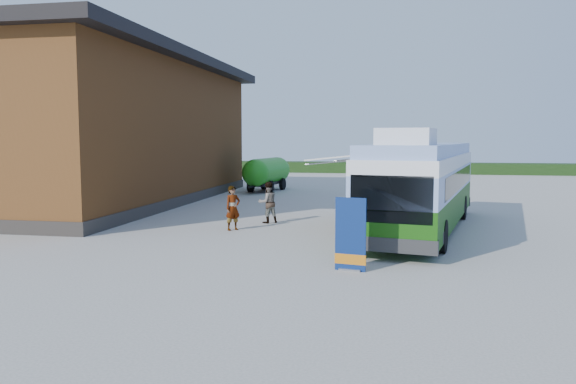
% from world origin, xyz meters
% --- Properties ---
extents(ground, '(100.00, 100.00, 0.00)m').
position_xyz_m(ground, '(0.00, 0.00, 0.00)').
color(ground, '#BCB7AD').
rests_on(ground, ground).
extents(barn, '(9.60, 21.20, 7.50)m').
position_xyz_m(barn, '(-10.50, 10.00, 3.59)').
color(barn, brown).
rests_on(barn, ground).
extents(hedge, '(40.00, 3.00, 1.00)m').
position_xyz_m(hedge, '(8.00, 38.00, 0.50)').
color(hedge, '#264419').
rests_on(hedge, ground).
extents(bus, '(4.64, 11.88, 3.57)m').
position_xyz_m(bus, '(4.70, 3.47, 1.71)').
color(bus, '#226611').
rests_on(bus, ground).
extents(awning, '(3.26, 4.48, 0.51)m').
position_xyz_m(awning, '(2.38, 3.88, 2.60)').
color(awning, white).
rests_on(awning, ground).
extents(banner, '(0.79, 0.28, 1.83)m').
position_xyz_m(banner, '(2.65, -3.17, 0.75)').
color(banner, navy).
rests_on(banner, ground).
extents(picnic_table, '(1.75, 1.64, 0.84)m').
position_xyz_m(picnic_table, '(2.66, 2.38, 0.62)').
color(picnic_table, '#A87A4F').
rests_on(picnic_table, ground).
extents(person_a, '(0.67, 0.69, 1.59)m').
position_xyz_m(person_a, '(-1.97, 2.31, 0.80)').
color(person_a, '#999999').
rests_on(person_a, ground).
extents(person_b, '(0.99, 0.95, 1.61)m').
position_xyz_m(person_b, '(-1.13, 4.24, 0.80)').
color(person_b, '#999999').
rests_on(person_b, ground).
extents(slurry_tanker, '(2.20, 5.57, 2.07)m').
position_xyz_m(slurry_tanker, '(-4.17, 17.40, 1.19)').
color(slurry_tanker, '#24951B').
rests_on(slurry_tanker, ground).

